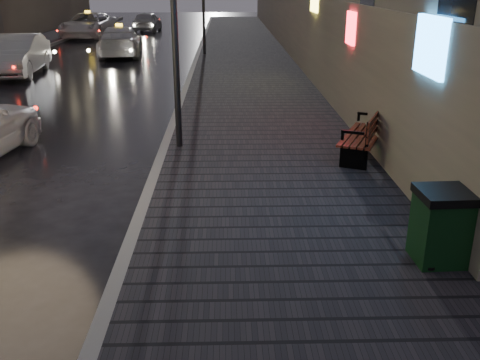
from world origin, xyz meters
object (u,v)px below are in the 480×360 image
object	(u,v)px
trash_bin	(440,226)
car_left_mid	(16,55)
bench	(366,134)
car_far	(147,21)
taxi_mid	(120,41)
taxi_far	(89,25)

from	to	relation	value
trash_bin	car_left_mid	xyz separation A→B (m)	(-11.49, 16.20, 0.13)
bench	car_far	distance (m)	32.23
car_left_mid	taxi_mid	world-z (taller)	car_left_mid
bench	taxi_mid	xyz separation A→B (m)	(-8.39, 17.30, 0.08)
car_left_mid	taxi_far	distance (m)	15.00
bench	trash_bin	xyz separation A→B (m)	(-0.12, -4.52, 0.01)
car_left_mid	taxi_mid	size ratio (longest dim) A/B	0.96
trash_bin	car_far	world-z (taller)	car_far
trash_bin	taxi_mid	bearing A→B (deg)	108.39
trash_bin	taxi_far	world-z (taller)	taxi_far
taxi_mid	taxi_far	world-z (taller)	taxi_far
bench	taxi_mid	distance (m)	19.23
taxi_mid	car_far	distance (m)	13.70
taxi_far	trash_bin	bearing A→B (deg)	-63.13
car_left_mid	taxi_mid	bearing A→B (deg)	55.30
bench	trash_bin	bearing A→B (deg)	-67.21
car_left_mid	taxi_far	world-z (taller)	car_left_mid
trash_bin	car_far	xyz separation A→B (m)	(-8.75, 35.51, 0.04)
car_left_mid	car_far	size ratio (longest dim) A/B	1.16
trash_bin	car_left_mid	size ratio (longest dim) A/B	0.21
bench	trash_bin	distance (m)	4.52
trash_bin	taxi_far	bearing A→B (deg)	108.82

